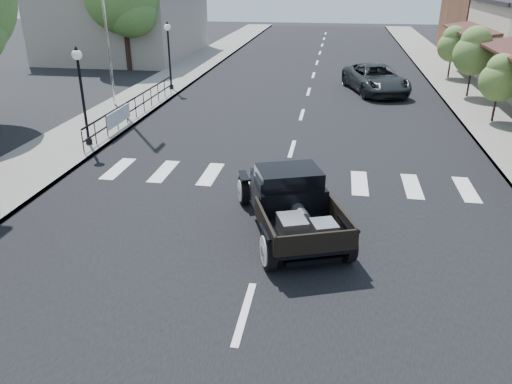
# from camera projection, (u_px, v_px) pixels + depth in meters

# --- Properties ---
(ground) EXTENTS (120.00, 120.00, 0.00)m
(ground) POSITION_uv_depth(u_px,v_px,m) (266.00, 239.00, 12.38)
(ground) COLOR black
(ground) RESTS_ON ground
(road) EXTENTS (14.00, 80.00, 0.02)m
(road) POSITION_uv_depth(u_px,v_px,m) (306.00, 100.00, 25.94)
(road) COLOR black
(road) RESTS_ON ground
(road_markings) EXTENTS (12.00, 60.00, 0.06)m
(road_markings) POSITION_uv_depth(u_px,v_px,m) (298.00, 127.00, 21.42)
(road_markings) COLOR silver
(road_markings) RESTS_ON ground
(sidewalk_left) EXTENTS (3.00, 80.00, 0.15)m
(sidewalk_left) POSITION_uv_depth(u_px,v_px,m) (150.00, 93.00, 27.14)
(sidewalk_left) COLOR gray
(sidewalk_left) RESTS_ON ground
(sidewalk_right) EXTENTS (3.00, 80.00, 0.15)m
(sidewalk_right) POSITION_uv_depth(u_px,v_px,m) (478.00, 105.00, 24.68)
(sidewalk_right) COLOR gray
(sidewalk_right) RESTS_ON ground
(low_building_left) EXTENTS (10.00, 12.00, 5.00)m
(low_building_left) POSITION_uv_depth(u_px,v_px,m) (126.00, 23.00, 38.86)
(low_building_left) COLOR gray
(low_building_left) RESTS_ON ground
(railing) EXTENTS (0.08, 10.00, 1.00)m
(railing) POSITION_uv_depth(u_px,v_px,m) (135.00, 106.00, 22.21)
(railing) COLOR black
(railing) RESTS_ON sidewalk_left
(banner) EXTENTS (0.04, 2.20, 0.60)m
(banner) POSITION_uv_depth(u_px,v_px,m) (119.00, 122.00, 20.47)
(banner) COLOR silver
(banner) RESTS_ON sidewalk_left
(lamp_post_b) EXTENTS (0.36, 0.36, 3.58)m
(lamp_post_b) POSITION_uv_depth(u_px,v_px,m) (83.00, 97.00, 18.12)
(lamp_post_b) COLOR black
(lamp_post_b) RESTS_ON sidewalk_left
(lamp_post_c) EXTENTS (0.36, 0.36, 3.58)m
(lamp_post_c) POSITION_uv_depth(u_px,v_px,m) (169.00, 56.00, 27.16)
(lamp_post_c) COLOR black
(lamp_post_c) RESTS_ON sidewalk_left
(big_tree_far) EXTENTS (4.98, 4.98, 7.31)m
(big_tree_far) POSITION_uv_depth(u_px,v_px,m) (124.00, 13.00, 32.61)
(big_tree_far) COLOR #467030
(big_tree_far) RESTS_ON ground
(small_tree_c) EXTENTS (1.66, 1.66, 2.77)m
(small_tree_c) POSITION_uv_depth(u_px,v_px,m) (498.00, 89.00, 21.21)
(small_tree_c) COLOR #537033
(small_tree_c) RESTS_ON sidewalk_right
(small_tree_d) EXTENTS (2.04, 2.04, 3.41)m
(small_tree_d) POSITION_uv_depth(u_px,v_px,m) (472.00, 63.00, 25.48)
(small_tree_d) COLOR #537033
(small_tree_d) RESTS_ON sidewalk_right
(small_tree_e) EXTENTS (1.78, 1.78, 2.96)m
(small_tree_e) POSITION_uv_depth(u_px,v_px,m) (452.00, 53.00, 30.27)
(small_tree_e) COLOR #537033
(small_tree_e) RESTS_ON sidewalk_right
(hotrod_pickup) EXTENTS (3.72, 5.23, 1.65)m
(hotrod_pickup) POSITION_uv_depth(u_px,v_px,m) (290.00, 201.00, 12.47)
(hotrod_pickup) COLOR black
(hotrod_pickup) RESTS_ON ground
(second_car) EXTENTS (3.90, 5.87, 1.50)m
(second_car) POSITION_uv_depth(u_px,v_px,m) (376.00, 79.00, 27.33)
(second_car) COLOR black
(second_car) RESTS_ON ground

